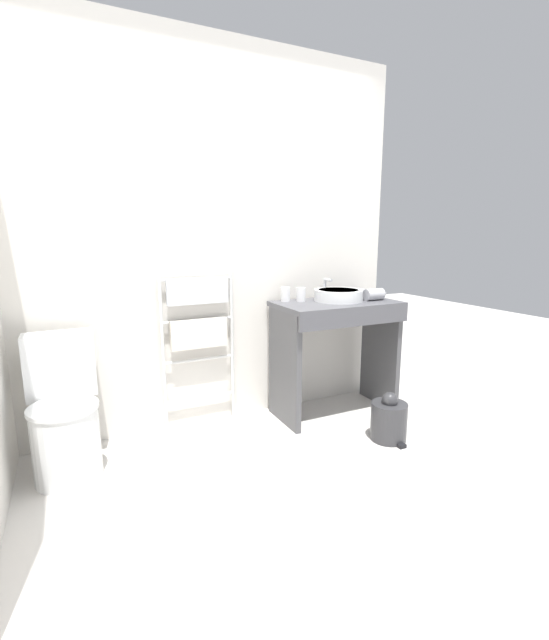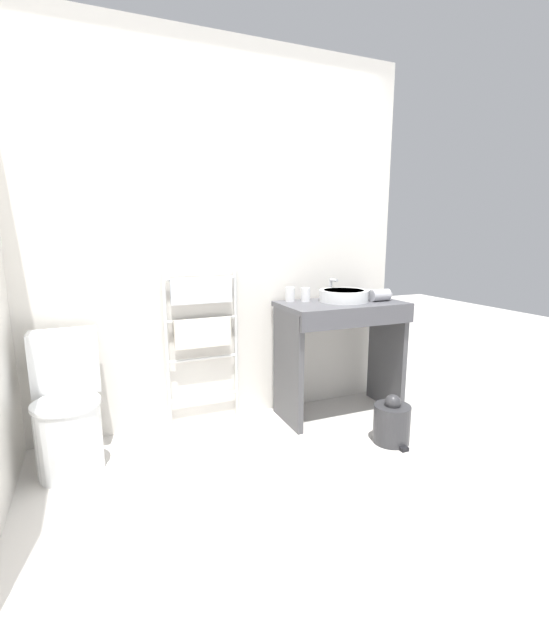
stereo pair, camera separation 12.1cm
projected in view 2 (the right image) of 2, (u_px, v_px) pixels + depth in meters
The scene contains 11 objects.
ground_plane at pixel (301, 523), 2.00m from camera, with size 12.00×12.00×0.00m, color silver.
wall_back at pixel (216, 239), 2.97m from camera, with size 2.79×0.12×2.59m, color silver.
toilet at pixel (68, 413), 2.43m from camera, with size 0.37×0.50×0.79m.
towel_radiator at pixel (202, 322), 2.92m from camera, with size 0.51×0.06×1.08m.
vanity_counter at pixel (341, 340), 3.12m from camera, with size 0.89×0.50×0.85m.
sink_basin at pixel (344, 295), 3.11m from camera, with size 0.36×0.36×0.08m.
faucet at pixel (332, 286), 3.25m from camera, with size 0.02×0.10×0.15m.
cup_near_wall at pixel (290, 294), 3.11m from camera, with size 0.07×0.07×0.10m.
cup_near_edge at pixel (306, 295), 3.10m from camera, with size 0.07×0.07×0.10m.
hair_dryer at pixel (380, 295), 3.14m from camera, with size 0.20×0.17×0.09m.
trash_bin at pixel (392, 422), 2.76m from camera, with size 0.23×0.27×0.32m.
Camera 2 is at (-0.81, -1.58, 1.32)m, focal length 24.00 mm.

